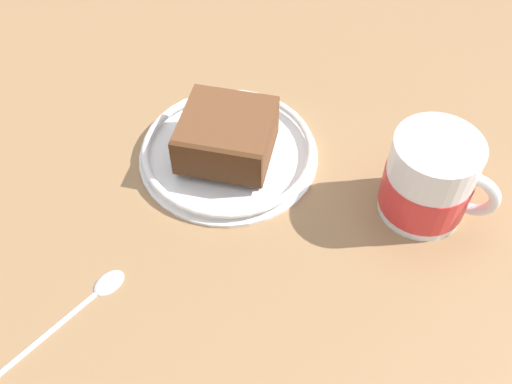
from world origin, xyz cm
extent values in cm
cube|color=#936D47|center=(0.00, 0.00, -1.90)|extent=(130.17, 130.17, 3.79)
cylinder|color=white|center=(-2.07, 3.26, 0.37)|extent=(18.27, 18.27, 0.75)
torus|color=white|center=(-2.07, 3.26, 1.14)|extent=(17.60, 17.60, 0.79)
cube|color=#472814|center=(-2.07, 3.26, 1.05)|extent=(11.17, 11.47, 0.60)
cube|color=brown|center=(-2.07, 3.26, 3.39)|extent=(11.17, 11.47, 4.09)
cube|color=#472814|center=(-5.98, 5.19, 3.39)|extent=(4.43, 8.14, 4.09)
cylinder|color=white|center=(-12.94, -12.97, 4.36)|extent=(7.89, 7.89, 8.73)
cylinder|color=red|center=(-12.94, -12.97, 2.94)|extent=(8.05, 8.05, 4.10)
cylinder|color=#47230F|center=(-12.94, -12.97, 7.04)|extent=(6.95, 6.95, 0.40)
torus|color=white|center=(-15.63, -15.86, 4.36)|extent=(4.08, 4.29, 4.88)
ellipsoid|color=silver|center=(-14.25, 16.50, 0.40)|extent=(3.35, 3.61, 0.80)
cylinder|color=silver|center=(-18.13, 22.14, 0.25)|extent=(6.46, 9.08, 0.50)
camera|label=1|loc=(-42.72, 10.36, 44.51)|focal=41.37mm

